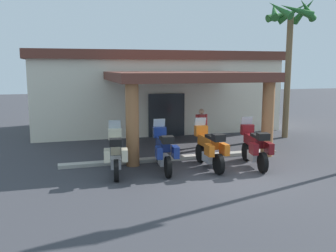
{
  "coord_description": "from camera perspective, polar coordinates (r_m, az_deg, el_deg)",
  "views": [
    {
      "loc": [
        -4.94,
        -10.09,
        3.34
      ],
      "look_at": [
        -1.15,
        2.84,
        1.2
      ],
      "focal_mm": 39.42,
      "sensor_mm": 36.0,
      "label": 1
    }
  ],
  "objects": [
    {
      "name": "ground_plane",
      "position": [
        11.72,
        9.41,
        -7.66
      ],
      "size": [
        80.0,
        80.0,
        0.0
      ],
      "primitive_type": "plane",
      "color": "#38383D"
    },
    {
      "name": "motel_building",
      "position": [
        20.42,
        -2.27,
        5.62
      ],
      "size": [
        13.05,
        11.39,
        4.16
      ],
      "rotation": [
        0.0,
        0.0,
        -0.01
      ],
      "color": "silver",
      "rests_on": "ground_plane"
    },
    {
      "name": "motorcycle_cream",
      "position": [
        11.73,
        -8.11,
        -4.09
      ],
      "size": [
        0.79,
        2.21,
        1.61
      ],
      "rotation": [
        0.0,
        0.0,
        1.44
      ],
      "color": "black",
      "rests_on": "ground_plane"
    },
    {
      "name": "motorcycle_blue",
      "position": [
        11.98,
        -0.67,
        -3.72
      ],
      "size": [
        0.74,
        2.21,
        1.61
      ],
      "rotation": [
        0.0,
        0.0,
        1.48
      ],
      "color": "black",
      "rests_on": "ground_plane"
    },
    {
      "name": "motorcycle_orange",
      "position": [
        12.37,
        6.44,
        -3.36
      ],
      "size": [
        0.7,
        2.21,
        1.61
      ],
      "rotation": [
        0.0,
        0.0,
        1.58
      ],
      "color": "black",
      "rests_on": "ground_plane"
    },
    {
      "name": "motorcycle_maroon",
      "position": [
        12.85,
        13.26,
        -3.09
      ],
      "size": [
        0.83,
        2.21,
        1.61
      ],
      "rotation": [
        0.0,
        0.0,
        1.42
      ],
      "color": "black",
      "rests_on": "ground_plane"
    },
    {
      "name": "pedestrian",
      "position": [
        15.62,
        5.17,
        0.15
      ],
      "size": [
        0.53,
        0.32,
        1.63
      ],
      "rotation": [
        0.0,
        0.0,
        1.56
      ],
      "color": "brown",
      "rests_on": "ground_plane"
    },
    {
      "name": "palm_tree_near_portico",
      "position": [
        18.52,
        18.31,
        14.14
      ],
      "size": [
        2.31,
        2.36,
        6.54
      ],
      "color": "brown",
      "rests_on": "ground_plane"
    },
    {
      "name": "curb_strip",
      "position": [
        13.55,
        1.02,
        -4.99
      ],
      "size": [
        8.22,
        0.36,
        0.12
      ],
      "primitive_type": "cube",
      "color": "#ADA89E",
      "rests_on": "ground_plane"
    }
  ]
}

